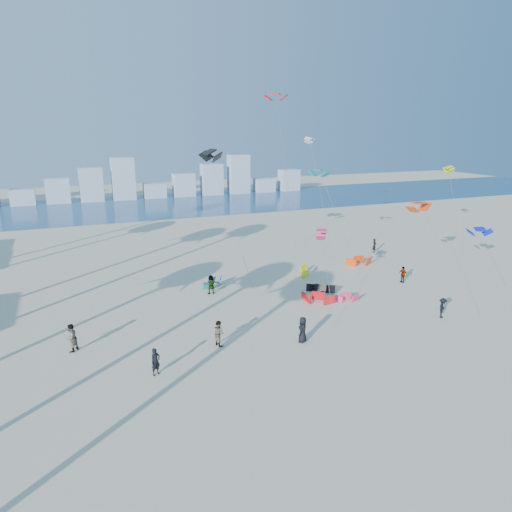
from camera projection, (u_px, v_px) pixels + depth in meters
name	position (u px, v px, depth m)	size (l,w,h in m)	color
ground	(325.00, 431.00, 23.08)	(220.00, 220.00, 0.00)	beige
ocean	(124.00, 207.00, 87.25)	(220.00, 220.00, 0.00)	navy
kitesurfer_near	(156.00, 362.00, 28.15)	(0.62, 0.41, 1.70)	black
kitesurfer_mid	(219.00, 333.00, 31.99)	(0.85, 0.67, 1.76)	gray
kitesurfers_far	(277.00, 300.00, 38.17)	(34.78, 19.40, 1.90)	black
grounded_kites	(314.00, 279.00, 44.64)	(19.76, 10.25, 0.98)	red
flying_kites	(327.00, 163.00, 47.06)	(31.28, 29.70, 18.52)	#F9376D
distant_skyline	(110.00, 185.00, 94.91)	(85.00, 3.00, 8.40)	#9EADBF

